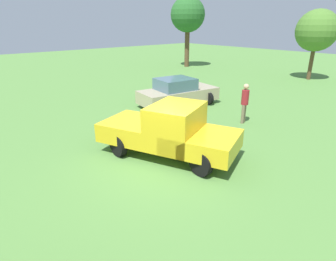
{
  "coord_description": "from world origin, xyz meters",
  "views": [
    {
      "loc": [
        -6.27,
        5.33,
        4.3
      ],
      "look_at": [
        0.36,
        -0.44,
        0.9
      ],
      "focal_mm": 30.09,
      "sensor_mm": 36.0,
      "label": 1
    }
  ],
  "objects_px": {
    "pickup_truck": "(171,130)",
    "person_bystander": "(245,101)",
    "tree_back_left": "(188,15)",
    "tree_back_right": "(317,31)",
    "sedan_near": "(178,93)"
  },
  "relations": [
    {
      "from": "pickup_truck",
      "to": "person_bystander",
      "type": "relative_size",
      "value": 2.81
    },
    {
      "from": "pickup_truck",
      "to": "person_bystander",
      "type": "height_order",
      "value": "pickup_truck"
    },
    {
      "from": "tree_back_left",
      "to": "pickup_truck",
      "type": "bearing_deg",
      "value": 134.0
    },
    {
      "from": "pickup_truck",
      "to": "tree_back_right",
      "type": "distance_m",
      "value": 17.94
    },
    {
      "from": "tree_back_right",
      "to": "sedan_near",
      "type": "bearing_deg",
      "value": 84.06
    },
    {
      "from": "pickup_truck",
      "to": "sedan_near",
      "type": "xyz_separation_m",
      "value": [
        4.45,
        -4.42,
        -0.24
      ]
    },
    {
      "from": "pickup_truck",
      "to": "tree_back_right",
      "type": "bearing_deg",
      "value": -102.56
    },
    {
      "from": "pickup_truck",
      "to": "sedan_near",
      "type": "bearing_deg",
      "value": -67.44
    },
    {
      "from": "sedan_near",
      "to": "pickup_truck",
      "type": "bearing_deg",
      "value": -126.66
    },
    {
      "from": "sedan_near",
      "to": "tree_back_left",
      "type": "bearing_deg",
      "value": 51.69
    },
    {
      "from": "person_bystander",
      "to": "tree_back_left",
      "type": "bearing_deg",
      "value": 126.72
    },
    {
      "from": "tree_back_left",
      "to": "person_bystander",
      "type": "bearing_deg",
      "value": 143.9
    },
    {
      "from": "sedan_near",
      "to": "person_bystander",
      "type": "bearing_deg",
      "value": -77.75
    },
    {
      "from": "sedan_near",
      "to": "tree_back_left",
      "type": "xyz_separation_m",
      "value": [
        10.03,
        -10.57,
        4.21
      ]
    },
    {
      "from": "person_bystander",
      "to": "tree_back_right",
      "type": "relative_size",
      "value": 0.34
    }
  ]
}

